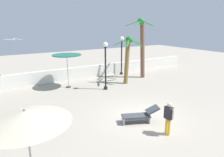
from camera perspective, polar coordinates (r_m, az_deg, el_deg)
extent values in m
plane|color=#9E9384|center=(11.07, 8.67, -10.71)|extent=(56.00, 56.00, 0.00)
cube|color=silver|center=(18.35, -9.55, 1.50)|extent=(25.20, 0.30, 1.08)
cylinder|color=#333338|center=(16.19, -12.07, -2.31)|extent=(0.37, 0.37, 0.08)
cylinder|color=#A5A5AD|center=(15.87, -12.32, 1.96)|extent=(0.05, 0.05, 2.55)
cylinder|color=#1E594C|center=(15.64, -12.57, 6.45)|extent=(2.16, 2.16, 0.06)
sphere|color=#99999E|center=(15.63, -12.59, 6.75)|extent=(0.08, 0.08, 0.08)
cone|color=#B7AD93|center=(5.72, -23.04, -9.74)|extent=(2.34, 2.34, 0.34)
sphere|color=#99999E|center=(5.65, -23.23, -8.01)|extent=(0.08, 0.08, 0.08)
cylinder|color=olive|center=(16.58, 4.19, 4.63)|extent=(0.54, 0.35, 3.59)
sphere|color=#217028|center=(16.46, 4.86, 10.81)|extent=(0.56, 0.56, 0.56)
ellipsoid|color=#217028|center=(16.92, 6.66, 10.18)|extent=(1.29, 0.28, 0.60)
ellipsoid|color=#217028|center=(17.15, 4.52, 10.30)|extent=(0.78, 1.22, 0.60)
ellipsoid|color=#217028|center=(16.43, 2.42, 10.12)|extent=(1.20, 0.83, 0.60)
ellipsoid|color=#217028|center=(15.80, 4.44, 9.90)|extent=(1.04, 1.05, 0.60)
ellipsoid|color=#217028|center=(16.07, 6.81, 9.92)|extent=(0.56, 1.28, 0.60)
cylinder|color=brown|center=(18.51, 8.53, 7.84)|extent=(0.66, 0.38, 5.02)
sphere|color=#2B7937|center=(18.20, 8.14, 15.63)|extent=(0.61, 0.61, 0.61)
ellipsoid|color=#2B7937|center=(18.62, 9.98, 15.00)|extent=(1.37, 0.29, 0.55)
ellipsoid|color=#2B7937|center=(18.86, 7.27, 15.10)|extent=(0.59, 1.36, 0.55)
ellipsoid|color=#2B7937|center=(18.31, 5.83, 15.14)|extent=(1.07, 1.14, 0.55)
ellipsoid|color=#2B7937|center=(17.53, 7.28, 15.11)|extent=(1.27, 0.87, 0.55)
ellipsoid|color=#2B7937|center=(17.87, 10.22, 14.99)|extent=(0.72, 1.33, 0.55)
cylinder|color=black|center=(19.92, 2.64, 1.46)|extent=(0.28, 0.28, 0.20)
cylinder|color=black|center=(19.62, 2.70, 5.76)|extent=(0.12, 0.12, 3.23)
cylinder|color=black|center=(19.43, 2.75, 10.46)|extent=(0.22, 0.22, 0.06)
sphere|color=white|center=(19.41, 2.76, 11.07)|extent=(0.42, 0.42, 0.42)
cylinder|color=black|center=(15.37, -1.78, -2.66)|extent=(0.28, 0.28, 0.20)
cylinder|color=black|center=(14.99, -1.83, 2.74)|extent=(0.12, 0.12, 3.16)
cylinder|color=black|center=(14.73, -1.88, 8.75)|extent=(0.22, 0.22, 0.06)
sphere|color=white|center=(14.71, -1.89, 9.48)|extent=(0.37, 0.37, 0.37)
cube|color=#B7B7BC|center=(10.29, 3.10, -11.54)|extent=(0.25, 0.52, 0.35)
cube|color=#B7B7BC|center=(10.61, 10.13, -10.92)|extent=(0.25, 0.52, 0.35)
cube|color=#33383D|center=(10.36, 6.70, -10.38)|extent=(1.50, 1.05, 0.08)
cube|color=#33383D|center=(10.47, 11.26, -8.52)|extent=(0.78, 0.75, 0.36)
cylinder|color=gold|center=(9.53, 15.70, -13.01)|extent=(0.12, 0.12, 0.77)
cylinder|color=gold|center=(9.63, 15.00, -12.66)|extent=(0.12, 0.12, 0.77)
cube|color=#26262D|center=(9.29, 15.63, -9.24)|extent=(0.24, 0.36, 0.55)
sphere|color=beige|center=(9.15, 15.80, -7.08)|extent=(0.21, 0.21, 0.21)
cylinder|color=beige|center=(9.14, 16.74, -9.57)|extent=(0.08, 0.08, 0.49)
cylinder|color=beige|center=(9.43, 14.58, -8.61)|extent=(0.08, 0.08, 0.49)
ellipsoid|color=white|center=(17.71, -25.91, 9.80)|extent=(0.17, 0.34, 0.12)
sphere|color=white|center=(17.55, -25.77, 9.88)|extent=(0.10, 0.10, 0.10)
cube|color=silver|center=(17.80, -24.85, 10.00)|extent=(0.68, 0.25, 0.19)
cube|color=silver|center=(17.63, -26.99, 9.73)|extent=(0.70, 0.25, 0.07)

